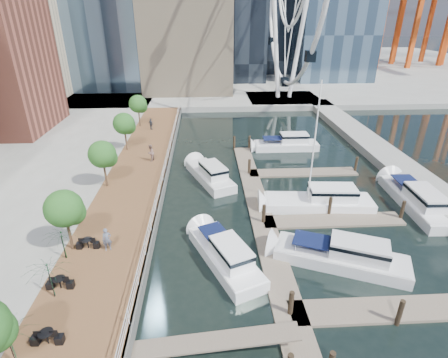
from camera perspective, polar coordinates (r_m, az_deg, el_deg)
name	(u,v)px	position (r m, az deg, el deg)	size (l,w,h in m)	color
ground	(236,293)	(23.53, 2.04, -18.11)	(520.00, 520.00, 0.00)	black
boardwalk	(135,185)	(36.34, -14.40, -1.00)	(6.00, 60.00, 1.00)	brown
seawall	(164,185)	(35.86, -9.70, -0.89)	(0.25, 60.00, 1.00)	#595954
land_far	(209,66)	(120.00, -2.48, 17.95)	(200.00, 114.00, 1.00)	gray
breakwater	(390,160)	(45.67, 25.50, 2.79)	(4.00, 60.00, 1.00)	gray
pier	(283,100)	(72.45, 9.65, 12.62)	(14.00, 12.00, 1.00)	gray
railing	(163,175)	(35.44, -9.98, 0.59)	(0.10, 60.00, 1.05)	white
floating_docks	(314,205)	(32.67, 14.55, -4.19)	(16.00, 34.00, 2.60)	#6D6051
street_trees	(102,154)	(34.55, -19.27, 3.82)	(2.60, 42.60, 4.60)	#3F2B1C
cafe_tables	(54,308)	(22.78, -26.00, -18.40)	(2.50, 13.70, 0.74)	black
yacht_foreground	(339,264)	(26.99, 18.32, -12.99)	(2.69, 10.04, 2.15)	silver
pedestrian_near	(107,239)	(26.15, -18.58, -9.34)	(0.63, 0.41, 1.73)	#4F5669
pedestrian_mid	(151,153)	(40.28, -11.90, 4.21)	(0.94, 0.73, 1.93)	#84625B
pedestrian_far	(151,124)	(51.69, -11.85, 8.77)	(0.95, 0.39, 1.61)	#373B45
moored_yachts	(313,209)	(33.03, 14.38, -4.81)	(23.40, 38.86, 11.50)	white
cafe_seating	(42,290)	(22.87, -27.56, -15.78)	(3.94, 11.58, 2.51)	#0F371E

